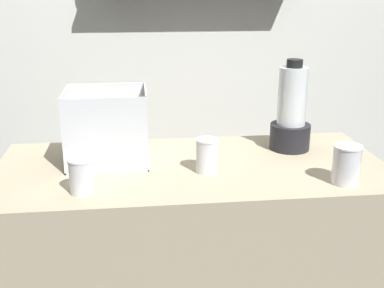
% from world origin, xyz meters
% --- Properties ---
extents(counter, '(1.40, 0.64, 0.90)m').
position_xyz_m(counter, '(0.00, 0.00, 0.45)').
color(counter, tan).
rests_on(counter, ground_plane).
extents(back_wall_unit, '(2.60, 0.24, 2.50)m').
position_xyz_m(back_wall_unit, '(0.00, 0.77, 1.26)').
color(back_wall_unit, silver).
rests_on(back_wall_unit, ground_plane).
extents(carrot_display_bin, '(0.29, 0.25, 0.26)m').
position_xyz_m(carrot_display_bin, '(-0.29, 0.08, 0.98)').
color(carrot_display_bin, white).
rests_on(carrot_display_bin, counter).
extents(blender_pitcher, '(0.16, 0.16, 0.35)m').
position_xyz_m(blender_pitcher, '(0.40, 0.14, 1.04)').
color(blender_pitcher, black).
rests_on(blender_pitcher, counter).
extents(juice_cup_mango_far_left, '(0.08, 0.08, 0.11)m').
position_xyz_m(juice_cup_mango_far_left, '(-0.37, -0.20, 0.95)').
color(juice_cup_mango_far_left, white).
rests_on(juice_cup_mango_far_left, counter).
extents(juice_cup_beet_left, '(0.08, 0.08, 0.12)m').
position_xyz_m(juice_cup_beet_left, '(0.04, -0.07, 0.95)').
color(juice_cup_beet_left, white).
rests_on(juice_cup_beet_left, counter).
extents(juice_cup_mango_middle, '(0.09, 0.09, 0.13)m').
position_xyz_m(juice_cup_mango_middle, '(0.48, -0.22, 0.96)').
color(juice_cup_mango_middle, white).
rests_on(juice_cup_mango_middle, counter).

